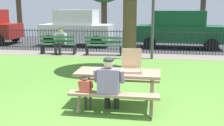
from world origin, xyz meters
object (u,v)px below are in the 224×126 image
at_px(pizza_box_open, 132,67).
at_px(child_at_table, 86,90).
at_px(adult_at_table, 109,82).
at_px(parked_car_right, 180,29).
at_px(person_on_park_bench, 60,40).
at_px(picnic_table_foreground, 118,79).
at_px(pizza_slice_on_table, 112,72).
at_px(parked_car_center, 77,27).
at_px(park_bench_center, 104,46).
at_px(park_bench_left, 58,45).

distance_m(pizza_box_open, child_at_table, 1.10).
relative_size(adult_at_table, parked_car_right, 0.26).
bearing_deg(child_at_table, person_on_park_bench, 113.81).
xyz_separation_m(picnic_table_foreground, adult_at_table, (-0.10, -0.50, 0.06)).
relative_size(pizza_slice_on_table, adult_at_table, 0.24).
bearing_deg(child_at_table, pizza_box_open, 34.58).
xyz_separation_m(child_at_table, person_on_park_bench, (-2.97, 6.74, 0.16)).
relative_size(person_on_park_bench, parked_car_right, 0.26).
xyz_separation_m(pizza_slice_on_table, child_at_table, (-0.45, -0.41, -0.28)).
bearing_deg(parked_car_center, adult_at_table, -69.98).
height_order(pizza_slice_on_table, adult_at_table, adult_at_table).
height_order(child_at_table, person_on_park_bench, person_on_park_bench).
height_order(picnic_table_foreground, park_bench_center, park_bench_center).
distance_m(park_bench_left, person_on_park_bench, 0.26).
bearing_deg(parked_car_right, park_bench_left, -152.67).
bearing_deg(adult_at_table, park_bench_left, 117.88).
bearing_deg(pizza_slice_on_table, pizza_box_open, 23.43).
relative_size(child_at_table, person_on_park_bench, 0.68).
bearing_deg(person_on_park_bench, child_at_table, -66.19).
height_order(pizza_slice_on_table, person_on_park_bench, person_on_park_bench).
distance_m(picnic_table_foreground, park_bench_center, 6.37).
bearing_deg(picnic_table_foreground, pizza_box_open, 11.42).
xyz_separation_m(pizza_box_open, park_bench_center, (-1.80, 6.13, -0.44)).
distance_m(child_at_table, park_bench_left, 7.39).
xyz_separation_m(picnic_table_foreground, person_on_park_bench, (-3.54, 6.20, 0.06)).
xyz_separation_m(park_bench_left, parked_car_right, (5.63, 2.91, 0.59)).
height_order(pizza_box_open, parked_car_center, parked_car_center).
distance_m(picnic_table_foreground, pizza_box_open, 0.39).
bearing_deg(park_bench_center, parked_car_center, 125.66).
xyz_separation_m(park_bench_center, parked_car_right, (3.50, 2.91, 0.59)).
xyz_separation_m(park_bench_left, parked_car_center, (0.04, 2.91, 0.59)).
xyz_separation_m(pizza_slice_on_table, parked_car_center, (-3.48, 9.21, 0.23)).
bearing_deg(park_bench_center, parked_car_right, 39.71).
xyz_separation_m(pizza_slice_on_table, park_bench_center, (-1.39, 6.30, -0.36)).
distance_m(person_on_park_bench, parked_car_right, 6.26).
bearing_deg(picnic_table_foreground, person_on_park_bench, 119.73).
distance_m(picnic_table_foreground, adult_at_table, 0.51).
distance_m(pizza_box_open, park_bench_left, 7.29).
bearing_deg(pizza_box_open, adult_at_table, -124.71).
xyz_separation_m(pizza_slice_on_table, park_bench_left, (-3.52, 6.30, -0.36)).
distance_m(adult_at_table, person_on_park_bench, 7.54).
relative_size(picnic_table_foreground, parked_car_center, 0.46).
bearing_deg(child_at_table, parked_car_center, 107.45).
distance_m(pizza_slice_on_table, person_on_park_bench, 7.19).
distance_m(park_bench_left, parked_car_right, 6.37).
bearing_deg(person_on_park_bench, pizza_slice_on_table, -61.57).
height_order(child_at_table, parked_car_center, parked_car_center).
xyz_separation_m(child_at_table, park_bench_left, (-3.07, 6.72, -0.08)).
relative_size(pizza_box_open, park_bench_left, 0.30).
distance_m(park_bench_center, parked_car_center, 3.63).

